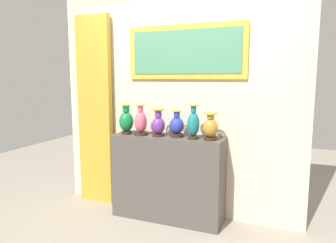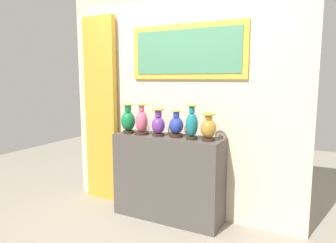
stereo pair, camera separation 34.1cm
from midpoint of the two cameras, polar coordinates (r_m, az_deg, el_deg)
ground_plane at (r=3.74m, az=-2.73°, el=-17.39°), size 8.96×8.96×0.00m
display_shelf at (r=3.56m, az=-2.79°, el=-10.37°), size 1.26×0.39×0.96m
back_wall at (r=3.61m, az=-1.18°, el=8.05°), size 2.96×0.14×3.19m
curtain_gold at (r=4.06m, az=-15.76°, el=1.87°), size 0.47×0.08×2.38m
vase_emerald at (r=3.59m, az=-10.47°, el=0.09°), size 0.17×0.17×0.35m
vase_rose at (r=3.51m, az=-7.88°, el=-0.16°), size 0.16×0.16×0.35m
vase_violet at (r=3.41m, az=-4.68°, el=-0.52°), size 0.15×0.15×0.31m
vase_cobalt at (r=3.36m, az=-1.26°, el=-0.84°), size 0.16×0.16×0.29m
vase_teal at (r=3.24m, az=1.74°, el=-0.45°), size 0.13×0.13×0.37m
vase_ochre at (r=3.20m, az=4.88°, el=-1.11°), size 0.16×0.16×0.29m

